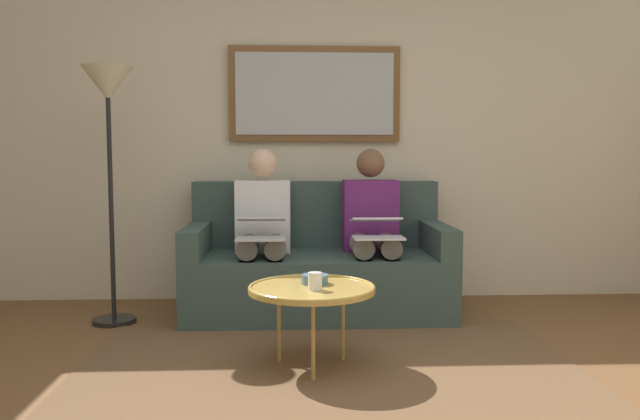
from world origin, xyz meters
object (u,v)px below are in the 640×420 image
laptop_silver (261,227)px  bowl (315,279)px  framed_mirror (315,94)px  cup (315,281)px  laptop_white (377,227)px  person_right (263,226)px  couch (317,267)px  standing_lamp (108,112)px  coffee_table (312,289)px  person_left (372,226)px

laptop_silver → bowl: bearing=111.0°
framed_mirror → cup: 2.00m
cup → laptop_white: size_ratio=0.28×
bowl → cup: bearing=87.8°
person_right → laptop_silver: size_ratio=3.33×
couch → standing_lamp: 1.73m
bowl → standing_lamp: size_ratio=0.08×
couch → laptop_silver: (0.38, 0.32, 0.32)m
laptop_white → laptop_silver: 0.76m
bowl → laptop_white: laptop_white is taller
coffee_table → cup: 0.10m
bowl → standing_lamp: 1.81m
couch → laptop_white: (-0.38, 0.32, 0.31)m
couch → standing_lamp: size_ratio=1.08×
coffee_table → bowl: 0.09m
cup → bowl: size_ratio=0.64×
framed_mirror → laptop_white: (-0.38, 0.71, -0.92)m
person_right → person_left: bearing=180.0°
cup → person_right: size_ratio=0.08×
cup → laptop_silver: (0.31, -0.98, 0.16)m
coffee_table → person_right: bearing=-75.6°
laptop_silver → standing_lamp: bearing=-2.9°
bowl → person_left: size_ratio=0.12×
framed_mirror → laptop_silver: (0.38, 0.71, -0.92)m
standing_lamp → laptop_white: bearing=178.2°
cup → standing_lamp: standing_lamp is taller
couch → person_left: bearing=169.8°
cup → standing_lamp: size_ratio=0.05×
person_left → person_right: size_ratio=1.00×
cup → person_right: bearing=-75.9°
cup → person_left: size_ratio=0.08×
person_left → coffee_table: bearing=68.2°
couch → laptop_silver: size_ratio=5.23×
cup → standing_lamp: (1.28, -1.03, 0.90)m
coffee_table → bowl: bowl is taller
coffee_table → laptop_white: size_ratio=2.00×
laptop_white → cup: bearing=65.4°
coffee_table → laptop_silver: 0.97m
cup → coffee_table: bearing=-80.0°
couch → bowl: (0.06, 1.14, 0.13)m
person_left → standing_lamp: bearing=6.6°
framed_mirror → person_right: 1.11m
person_right → standing_lamp: 1.25m
laptop_white → standing_lamp: size_ratio=0.20×
cup → laptop_white: bearing=-114.6°
couch → person_left: (-0.38, 0.07, 0.30)m
couch → framed_mirror: bearing=-90.0°
bowl → person_right: bearing=-73.6°
framed_mirror → coffee_table: bearing=87.1°
framed_mirror → couch: bearing=90.0°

